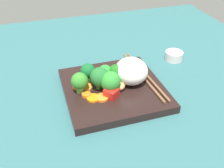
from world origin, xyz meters
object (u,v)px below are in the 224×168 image
chopstick_pair (144,75)px  carrot_slice_2 (102,98)px  sauce_cup (174,56)px  square_plate (113,89)px  broccoli_floret_0 (111,81)px  rice_mound (131,71)px

chopstick_pair → carrot_slice_2: bearing=111.1°
carrot_slice_2 → sauce_cup: (-14.41, 26.35, -0.96)cm
square_plate → carrot_slice_2: bearing=-44.9°
carrot_slice_2 → chopstick_pair: same height
broccoli_floret_0 → carrot_slice_2: broccoli_floret_0 is taller
square_plate → chopstick_pair: chopstick_pair is taller
carrot_slice_2 → chopstick_pair: (-5.90, 12.90, 0.02)cm
carrot_slice_2 → chopstick_pair: bearing=114.6°
square_plate → carrot_slice_2: size_ratio=8.07×
chopstick_pair → sauce_cup: 15.94cm
chopstick_pair → sauce_cup: bearing=-61.1°
square_plate → rice_mound: rice_mound is taller
square_plate → broccoli_floret_0: size_ratio=4.34×
sauce_cup → rice_mound: bearing=-60.6°
rice_mound → broccoli_floret_0: size_ratio=1.52×
square_plate → carrot_slice_2: carrot_slice_2 is taller
broccoli_floret_0 → chopstick_pair: size_ratio=0.23×
rice_mound → chopstick_pair: (-1.43, 4.21, -2.91)cm
chopstick_pair → rice_mound: bearing=105.2°
sauce_cup → broccoli_floret_0: bearing=-62.4°
rice_mound → broccoli_floret_0: rice_mound is taller
sauce_cup → chopstick_pair: bearing=-57.7°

